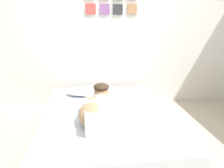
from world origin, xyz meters
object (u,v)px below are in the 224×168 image
Objects in this scene: dog at (91,113)px; person_lying at (104,107)px; bed at (107,126)px; cell_phone at (110,116)px; coffee_cup at (121,97)px; pillow at (85,91)px.

person_lying is at bearing 42.24° from dog.
bed is 13.73× the size of cell_phone.
coffee_cup is (0.27, 0.48, -0.07)m from person_lying.
dog is at bearing -150.89° from cell_phone.
bed is at bearing -120.91° from coffee_cup.
bed is 0.41m from dog.
person_lying reaches higher than dog.
person_lying is 7.36× the size of coffee_cup.
coffee_cup is (0.23, 0.39, 0.22)m from bed.
bed is 0.72m from pillow.
dog is at bearing -137.76° from person_lying.
pillow is 0.76m from person_lying.
pillow is 0.79m from cell_phone.
pillow is 0.86m from dog.
cell_phone is at bearing -13.44° from person_lying.
coffee_cup is 0.89× the size of cell_phone.
person_lying is at bearing -113.72° from bed.
cell_phone is (-0.21, -0.49, -0.03)m from coffee_cup.
pillow reaches higher than bed.
person_lying is at bearing 166.56° from cell_phone.
person_lying is (0.21, -0.73, 0.05)m from pillow.
pillow is 0.90× the size of dog.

